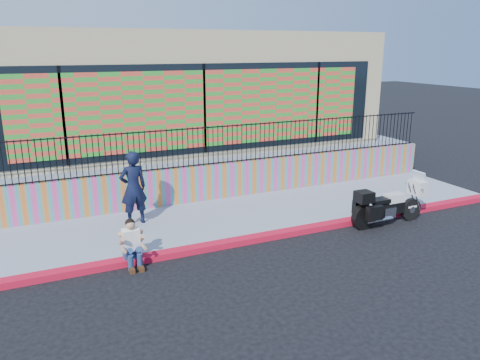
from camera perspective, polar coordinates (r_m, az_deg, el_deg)
ground at (r=12.00m, az=2.76°, el=-7.30°), size 90.00×90.00×0.00m
red_curb at (r=11.97m, az=2.77°, el=-6.97°), size 16.00×0.30×0.15m
sidewalk at (r=13.36m, az=-0.45°, el=-4.48°), size 16.00×3.00×0.15m
mural_wall at (r=14.57m, az=-3.00°, el=-0.18°), size 16.00×0.20×1.10m
metal_fence at (r=14.30m, az=-3.07°, el=4.26°), size 15.80×0.04×1.20m
elevated_platform at (r=19.29m, az=-8.54°, el=3.41°), size 16.00×10.00×1.25m
storefront_building at (r=18.70m, az=-8.69°, el=11.15°), size 14.00×8.06×4.00m
police_motorcycle at (r=13.41m, az=17.53°, el=-2.83°), size 2.27×0.75×1.41m
police_officer at (r=12.65m, az=-12.88°, el=-0.95°), size 0.78×0.57×1.99m
seated_man at (r=10.70m, az=-12.94°, el=-8.06°), size 0.54×0.71×1.06m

